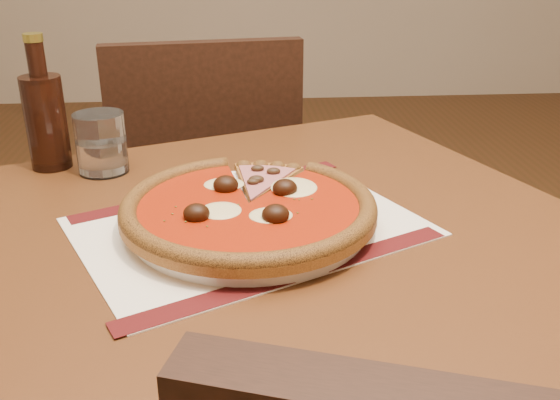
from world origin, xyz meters
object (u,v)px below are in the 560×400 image
at_px(water_glass, 101,143).
at_px(plate, 249,220).
at_px(pizza, 249,206).
at_px(table, 281,294).
at_px(chair_far, 206,193).
at_px(bottle, 45,117).

bearing_deg(water_glass, plate, -44.42).
distance_m(plate, pizza, 0.02).
distance_m(table, water_glass, 0.38).
bearing_deg(plate, chair_far, 97.51).
relative_size(table, plate, 3.41).
bearing_deg(pizza, table, -4.03).
height_order(table, plate, plate).
relative_size(pizza, bottle, 1.54).
bearing_deg(chair_far, bottle, 55.51).
xyz_separation_m(table, bottle, (-0.35, 0.25, 0.18)).
bearing_deg(pizza, water_glass, 135.59).
xyz_separation_m(chair_far, plate, (0.09, -0.69, 0.25)).
distance_m(pizza, bottle, 0.40).
relative_size(table, bottle, 4.87).
bearing_deg(chair_far, plate, 89.57).
bearing_deg(chair_far, water_glass, 66.30).
distance_m(chair_far, water_glass, 0.57).
height_order(table, chair_far, chair_far).
xyz_separation_m(plate, pizza, (-0.00, 0.00, 0.02)).
height_order(chair_far, plate, chair_far).
relative_size(chair_far, water_glass, 9.38).
xyz_separation_m(chair_far, water_glass, (-0.13, -0.47, 0.29)).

